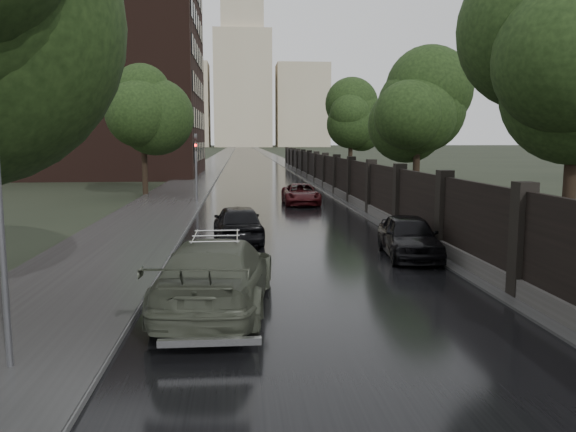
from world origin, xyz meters
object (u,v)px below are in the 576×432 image
at_px(volga_sedan, 217,274).
at_px(hatchback_left, 238,223).
at_px(tree_right_a, 576,92).
at_px(car_right_near, 409,236).
at_px(tree_right_b, 418,115).
at_px(tree_right_c, 351,124).
at_px(car_right_far, 301,194).
at_px(tree_left_far, 143,115).
at_px(traffic_light, 196,162).

height_order(volga_sedan, hatchback_left, volga_sedan).
bearing_deg(tree_right_a, car_right_near, 157.68).
bearing_deg(tree_right_b, hatchback_left, -135.51).
relative_size(tree_right_c, car_right_far, 1.64).
bearing_deg(volga_sedan, car_right_near, -133.21).
bearing_deg(tree_right_a, car_right_far, 109.78).
distance_m(volga_sedan, hatchback_left, 8.05).
relative_size(tree_right_a, tree_right_b, 1.00).
xyz_separation_m(volga_sedan, car_right_far, (3.94, 19.70, -0.19)).
bearing_deg(car_right_near, tree_right_c, 87.46).
xyz_separation_m(tree_right_c, volga_sedan, (-9.84, -35.29, -4.17)).
height_order(tree_left_far, tree_right_c, tree_left_far).
height_order(tree_left_far, traffic_light, tree_left_far).
bearing_deg(car_right_near, hatchback_left, 155.18).
bearing_deg(tree_right_b, traffic_light, 165.76).
xyz_separation_m(hatchback_left, car_right_far, (3.52, 11.65, -0.10)).
relative_size(tree_right_a, car_right_far, 1.64).
relative_size(hatchback_left, car_right_near, 1.04).
height_order(tree_right_a, car_right_near, tree_right_a).
xyz_separation_m(tree_right_b, hatchback_left, (-9.42, -9.25, -4.26)).
relative_size(tree_right_c, car_right_near, 1.79).
xyz_separation_m(tree_right_a, hatchback_left, (-9.42, 4.75, -4.26)).
bearing_deg(car_right_near, tree_left_far, 124.46).
bearing_deg(hatchback_left, car_right_near, 144.93).
bearing_deg(tree_right_c, tree_left_far, -147.17).
distance_m(tree_right_b, car_right_near, 13.67).
relative_size(tree_right_b, car_right_near, 1.79).
height_order(tree_left_far, volga_sedan, tree_left_far).
bearing_deg(traffic_light, car_right_near, -63.30).
bearing_deg(volga_sedan, traffic_light, -78.60).
height_order(tree_right_c, volga_sedan, tree_right_c).
relative_size(tree_right_c, traffic_light, 1.75).
height_order(tree_right_a, hatchback_left, tree_right_a).
bearing_deg(tree_right_b, tree_right_a, -90.00).
relative_size(tree_left_far, car_right_far, 1.73).
relative_size(traffic_light, hatchback_left, 0.99).
bearing_deg(tree_left_far, tree_right_b, -27.30).
distance_m(tree_right_b, traffic_light, 12.44).
bearing_deg(volga_sedan, tree_right_c, -99.69).
distance_m(hatchback_left, car_right_far, 12.17).
bearing_deg(tree_right_b, tree_left_far, 152.70).
distance_m(tree_left_far, tree_right_c, 18.45).
distance_m(tree_left_far, car_right_near, 23.74).
relative_size(tree_left_far, tree_right_c, 1.05).
height_order(tree_left_far, hatchback_left, tree_left_far).
bearing_deg(tree_right_c, tree_right_b, -90.00).
height_order(traffic_light, hatchback_left, traffic_light).
xyz_separation_m(tree_right_b, volga_sedan, (-9.84, -17.29, -4.17)).
height_order(tree_right_b, hatchback_left, tree_right_b).
height_order(tree_right_c, traffic_light, tree_right_c).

